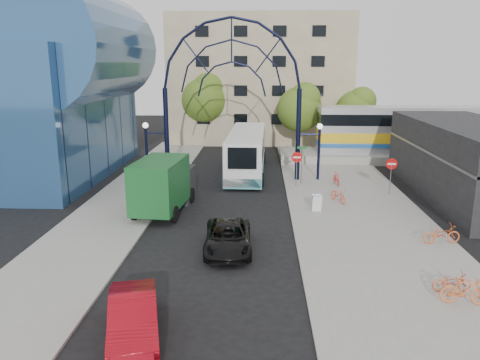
{
  "coord_description": "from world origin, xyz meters",
  "views": [
    {
      "loc": [
        2.21,
        -21.14,
        8.76
      ],
      "look_at": [
        0.98,
        6.0,
        1.99
      ],
      "focal_mm": 35.0,
      "sensor_mm": 36.0,
      "label": 1
    }
  ],
  "objects_px": {
    "city_bus": "(247,151)",
    "bike_far_c": "(452,282)",
    "red_sedan": "(133,318)",
    "bike_far_b": "(465,291)",
    "sandwich_board": "(317,201)",
    "bike_near_b": "(336,178)",
    "black_suv": "(228,237)",
    "tree_north_b": "(205,97)",
    "gateway_arch": "(232,67)",
    "bike_far_a": "(442,234)",
    "bike_near_a": "(339,195)",
    "green_truck": "(165,184)",
    "do_not_enter_sign": "(391,167)",
    "tree_north_a": "(301,107)",
    "stop_sign": "(297,160)",
    "tree_north_c": "(357,108)",
    "street_name_sign": "(302,157)",
    "train_car": "(457,130)"
  },
  "relations": [
    {
      "from": "black_suv",
      "to": "bike_far_a",
      "type": "xyz_separation_m",
      "value": [
        10.48,
        1.11,
        -0.06
      ]
    },
    {
      "from": "tree_north_b",
      "to": "green_truck",
      "type": "distance_m",
      "value": 24.17
    },
    {
      "from": "gateway_arch",
      "to": "bike_far_b",
      "type": "distance_m",
      "value": 22.87
    },
    {
      "from": "sandwich_board",
      "to": "black_suv",
      "type": "distance_m",
      "value": 7.83
    },
    {
      "from": "gateway_arch",
      "to": "bike_far_c",
      "type": "height_order",
      "value": "gateway_arch"
    },
    {
      "from": "red_sedan",
      "to": "bike_far_b",
      "type": "relative_size",
      "value": 2.5
    },
    {
      "from": "city_bus",
      "to": "bike_far_c",
      "type": "bearing_deg",
      "value": -66.15
    },
    {
      "from": "city_bus",
      "to": "bike_near_b",
      "type": "relative_size",
      "value": 7.79
    },
    {
      "from": "do_not_enter_sign",
      "to": "train_car",
      "type": "distance_m",
      "value": 15.03
    },
    {
      "from": "black_suv",
      "to": "bike_near_b",
      "type": "relative_size",
      "value": 2.98
    },
    {
      "from": "stop_sign",
      "to": "bike_far_b",
      "type": "distance_m",
      "value": 17.87
    },
    {
      "from": "city_bus",
      "to": "bike_near_a",
      "type": "xyz_separation_m",
      "value": [
        6.17,
        -8.56,
        -1.2
      ]
    },
    {
      "from": "bike_far_a",
      "to": "bike_far_b",
      "type": "bearing_deg",
      "value": 161.24
    },
    {
      "from": "tree_north_c",
      "to": "bike_far_c",
      "type": "height_order",
      "value": "tree_north_c"
    },
    {
      "from": "green_truck",
      "to": "bike_far_c",
      "type": "height_order",
      "value": "green_truck"
    },
    {
      "from": "tree_north_b",
      "to": "tree_north_c",
      "type": "xyz_separation_m",
      "value": [
        16.0,
        -2.0,
        -0.99
      ]
    },
    {
      "from": "stop_sign",
      "to": "red_sedan",
      "type": "relative_size",
      "value": 0.57
    },
    {
      "from": "street_name_sign",
      "to": "red_sedan",
      "type": "height_order",
      "value": "street_name_sign"
    },
    {
      "from": "black_suv",
      "to": "do_not_enter_sign",
      "type": "bearing_deg",
      "value": 41.31
    },
    {
      "from": "sandwich_board",
      "to": "green_truck",
      "type": "xyz_separation_m",
      "value": [
        -9.2,
        0.05,
        0.92
      ]
    },
    {
      "from": "city_bus",
      "to": "bike_near_b",
      "type": "height_order",
      "value": "city_bus"
    },
    {
      "from": "red_sedan",
      "to": "bike_far_c",
      "type": "relative_size",
      "value": 2.85
    },
    {
      "from": "stop_sign",
      "to": "do_not_enter_sign",
      "type": "distance_m",
      "value": 6.51
    },
    {
      "from": "do_not_enter_sign",
      "to": "tree_north_a",
      "type": "xyz_separation_m",
      "value": [
        -4.88,
        15.93,
        2.63
      ]
    },
    {
      "from": "street_name_sign",
      "to": "bike_far_c",
      "type": "bearing_deg",
      "value": -74.97
    },
    {
      "from": "do_not_enter_sign",
      "to": "bike_near_a",
      "type": "height_order",
      "value": "do_not_enter_sign"
    },
    {
      "from": "tree_north_c",
      "to": "red_sedan",
      "type": "distance_m",
      "value": 38.4
    },
    {
      "from": "bike_near_b",
      "to": "tree_north_b",
      "type": "bearing_deg",
      "value": 117.49
    },
    {
      "from": "do_not_enter_sign",
      "to": "bike_far_c",
      "type": "bearing_deg",
      "value": -95.31
    },
    {
      "from": "tree_north_a",
      "to": "red_sedan",
      "type": "relative_size",
      "value": 1.59
    },
    {
      "from": "street_name_sign",
      "to": "do_not_enter_sign",
      "type": "bearing_deg",
      "value": -24.16
    },
    {
      "from": "green_truck",
      "to": "sandwich_board",
      "type": "bearing_deg",
      "value": 5.16
    },
    {
      "from": "do_not_enter_sign",
      "to": "bike_far_a",
      "type": "relative_size",
      "value": 1.34
    },
    {
      "from": "tree_north_c",
      "to": "city_bus",
      "type": "height_order",
      "value": "tree_north_c"
    },
    {
      "from": "bike_far_a",
      "to": "stop_sign",
      "type": "bearing_deg",
      "value": 24.18
    },
    {
      "from": "black_suv",
      "to": "red_sedan",
      "type": "bearing_deg",
      "value": -111.85
    },
    {
      "from": "city_bus",
      "to": "bike_far_b",
      "type": "height_order",
      "value": "city_bus"
    },
    {
      "from": "red_sedan",
      "to": "tree_north_b",
      "type": "bearing_deg",
      "value": 78.3
    },
    {
      "from": "train_car",
      "to": "bike_near_a",
      "type": "xyz_separation_m",
      "value": [
        -12.78,
        -14.0,
        -2.32
      ]
    },
    {
      "from": "black_suv",
      "to": "tree_north_a",
      "type": "bearing_deg",
      "value": 75.09
    },
    {
      "from": "train_car",
      "to": "bike_near_b",
      "type": "relative_size",
      "value": 15.68
    },
    {
      "from": "sandwich_board",
      "to": "bike_near_b",
      "type": "relative_size",
      "value": 0.62
    },
    {
      "from": "train_car",
      "to": "tree_north_a",
      "type": "height_order",
      "value": "tree_north_a"
    },
    {
      "from": "gateway_arch",
      "to": "sandwich_board",
      "type": "xyz_separation_m",
      "value": [
        5.6,
        -8.02,
        -7.81
      ]
    },
    {
      "from": "gateway_arch",
      "to": "bike_far_a",
      "type": "bearing_deg",
      "value": -49.34
    },
    {
      "from": "sandwich_board",
      "to": "do_not_enter_sign",
      "type": "bearing_deg",
      "value": 36.68
    },
    {
      "from": "sandwich_board",
      "to": "bike_far_c",
      "type": "xyz_separation_m",
      "value": [
        4.09,
        -10.09,
        -0.22
      ]
    },
    {
      "from": "tree_north_a",
      "to": "city_bus",
      "type": "bearing_deg",
      "value": -118.4
    },
    {
      "from": "green_truck",
      "to": "tree_north_b",
      "type": "bearing_deg",
      "value": 96.11
    },
    {
      "from": "stop_sign",
      "to": "bike_far_a",
      "type": "xyz_separation_m",
      "value": [
        6.36,
        -11.0,
        -1.39
      ]
    }
  ]
}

